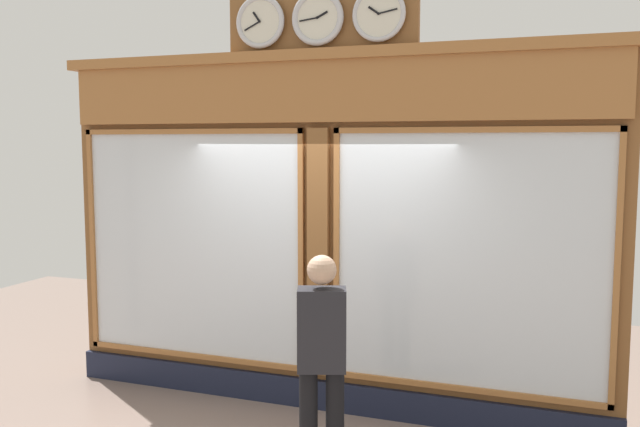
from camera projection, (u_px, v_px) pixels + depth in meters
shop_facade at (325, 229)px, 6.36m from camera, size 5.42×0.42×3.95m
pedestrian at (322, 356)px, 5.04m from camera, size 0.41×0.33×1.69m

